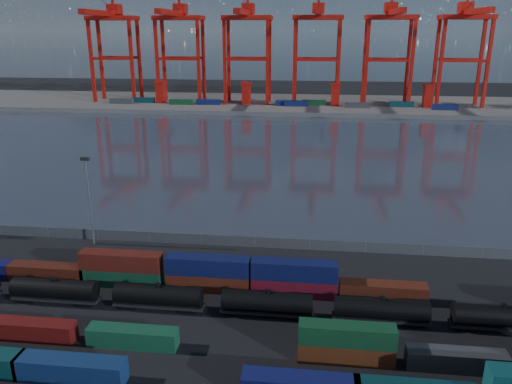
# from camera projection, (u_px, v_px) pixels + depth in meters

# --- Properties ---
(ground) EXTENTS (700.00, 700.00, 0.00)m
(ground) POSITION_uv_depth(u_px,v_px,m) (229.00, 335.00, 65.14)
(ground) COLOR black
(ground) RESTS_ON ground
(harbor_water) EXTENTS (700.00, 700.00, 0.00)m
(harbor_water) POSITION_uv_depth(u_px,v_px,m) (283.00, 151.00, 164.34)
(harbor_water) COLOR #313948
(harbor_water) RESTS_ON ground
(far_quay) EXTENTS (700.00, 70.00, 2.00)m
(far_quay) POSITION_uv_depth(u_px,v_px,m) (296.00, 104.00, 263.23)
(far_quay) COLOR #514F4C
(far_quay) RESTS_ON ground
(container_row_south) EXTENTS (140.34, 2.58, 5.50)m
(container_row_south) POSITION_uv_depth(u_px,v_px,m) (294.00, 381.00, 53.36)
(container_row_south) COLOR #45494B
(container_row_south) RESTS_ON ground
(container_row_mid) EXTENTS (141.31, 2.33, 4.96)m
(container_row_mid) POSITION_uv_depth(u_px,v_px,m) (311.00, 346.00, 59.95)
(container_row_mid) COLOR #444749
(container_row_mid) RESTS_ON ground
(container_row_north) EXTENTS (141.05, 2.58, 5.51)m
(container_row_north) POSITION_uv_depth(u_px,v_px,m) (259.00, 281.00, 74.99)
(container_row_north) COLOR navy
(container_row_north) RESTS_ON ground
(tanker_string) EXTENTS (121.52, 2.80, 4.00)m
(tanker_string) POSITION_uv_depth(u_px,v_px,m) (212.00, 300.00, 69.78)
(tanker_string) COLOR black
(tanker_string) RESTS_ON ground
(waterfront_fence) EXTENTS (160.12, 0.12, 2.20)m
(waterfront_fence) POSITION_uv_depth(u_px,v_px,m) (255.00, 242.00, 91.28)
(waterfront_fence) COLOR #595B5E
(waterfront_fence) RESTS_ON ground
(yard_light_mast) EXTENTS (1.60, 0.40, 16.60)m
(yard_light_mast) POSITION_uv_depth(u_px,v_px,m) (89.00, 196.00, 90.18)
(yard_light_mast) COLOR slate
(yard_light_mast) RESTS_ON ground
(gantry_cranes) EXTENTS (199.48, 46.99, 63.64)m
(gantry_cranes) POSITION_uv_depth(u_px,v_px,m) (282.00, 28.00, 246.03)
(gantry_cranes) COLOR red
(gantry_cranes) RESTS_ON ground
(quay_containers) EXTENTS (172.58, 10.99, 2.60)m
(quay_containers) POSITION_uv_depth(u_px,v_px,m) (273.00, 103.00, 250.01)
(quay_containers) COLOR navy
(quay_containers) RESTS_ON far_quay
(straddle_carriers) EXTENTS (140.00, 7.00, 11.10)m
(straddle_carriers) POSITION_uv_depth(u_px,v_px,m) (290.00, 93.00, 251.96)
(straddle_carriers) COLOR red
(straddle_carriers) RESTS_ON far_quay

